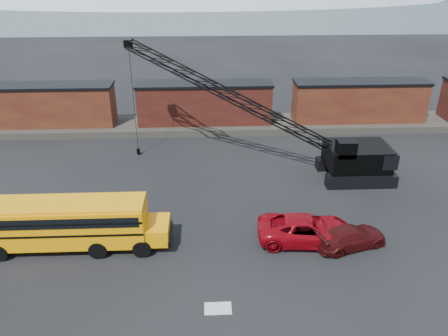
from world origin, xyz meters
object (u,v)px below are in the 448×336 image
object	(u,v)px
red_pickup	(307,230)
maroon_suv	(350,237)
school_bus	(69,223)
crawler_crane	(235,98)

from	to	relation	value
red_pickup	maroon_suv	xyz separation A→B (m)	(2.61, -0.65, -0.18)
school_bus	maroon_suv	xyz separation A→B (m)	(17.25, -0.69, -1.12)
red_pickup	crawler_crane	distance (m)	12.94
red_pickup	school_bus	bearing A→B (deg)	94.34
school_bus	red_pickup	size ratio (longest dim) A/B	1.89
crawler_crane	school_bus	bearing A→B (deg)	-134.07
school_bus	crawler_crane	size ratio (longest dim) A/B	0.54
school_bus	maroon_suv	distance (m)	17.30
maroon_suv	crawler_crane	xyz separation A→B (m)	(-6.40, 11.91, 5.32)
school_bus	crawler_crane	xyz separation A→B (m)	(10.85, 11.21, 4.20)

